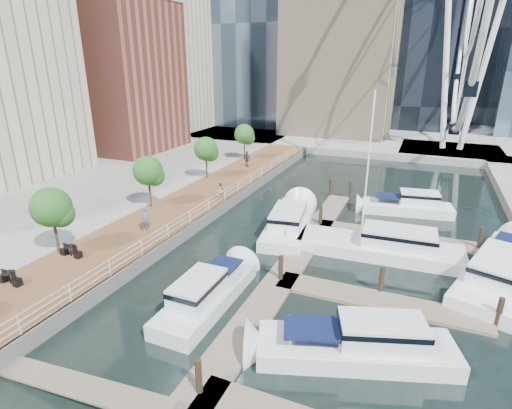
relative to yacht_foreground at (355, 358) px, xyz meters
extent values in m
plane|color=black|center=(-8.59, -2.81, 0.00)|extent=(520.00, 520.00, 0.00)
cube|color=brown|center=(-17.59, 12.19, 0.50)|extent=(6.00, 60.00, 1.00)
cube|color=#595954|center=(-14.59, 12.19, 0.50)|extent=(0.25, 60.00, 1.00)
cube|color=gray|center=(-8.59, 99.19, 0.50)|extent=(200.00, 114.00, 1.00)
cube|color=gray|center=(5.41, 49.19, 0.50)|extent=(14.00, 12.00, 1.00)
cube|color=#6D6051|center=(-5.59, 7.19, 0.10)|extent=(2.00, 32.00, 0.20)
cube|color=#6D6051|center=(0.41, 5.19, 0.10)|extent=(12.00, 2.00, 0.20)
cube|color=#6D6051|center=(0.41, 15.19, 0.10)|extent=(12.00, 2.00, 0.20)
cube|color=brown|center=(-38.59, 31.19, 11.00)|extent=(12.00, 14.00, 20.00)
cube|color=#BCAD8E|center=(-44.59, 47.19, 15.00)|extent=(14.00, 16.00, 28.00)
cylinder|color=white|center=(2.91, 49.19, 14.00)|extent=(0.80, 0.80, 26.00)
cylinder|color=white|center=(7.91, 49.19, 14.00)|extent=(0.80, 0.80, 26.00)
cylinder|color=#3F2B1C|center=(-19.99, 1.19, 2.20)|extent=(0.20, 0.20, 2.40)
sphere|color=#265B1E|center=(-19.99, 1.19, 4.30)|extent=(2.60, 2.60, 2.60)
cylinder|color=#3F2B1C|center=(-19.99, 11.19, 2.20)|extent=(0.20, 0.20, 2.40)
sphere|color=#265B1E|center=(-19.99, 11.19, 4.30)|extent=(2.60, 2.60, 2.60)
cylinder|color=#3F2B1C|center=(-19.99, 21.19, 2.20)|extent=(0.20, 0.20, 2.40)
sphere|color=#265B1E|center=(-19.99, 21.19, 4.30)|extent=(2.60, 2.60, 2.60)
cylinder|color=#3F2B1C|center=(-19.99, 31.19, 2.20)|extent=(0.20, 0.20, 2.40)
sphere|color=#265B1E|center=(-19.99, 31.19, 4.30)|extent=(2.60, 2.60, 2.60)
imported|color=#555571|center=(-16.90, 6.56, 1.96)|extent=(0.84, 0.76, 1.92)
imported|color=gray|center=(-15.24, 15.36, 1.87)|extent=(0.92, 1.03, 1.74)
imported|color=#31343E|center=(-18.01, 27.63, 1.97)|extent=(1.22, 0.73, 1.95)
camera|label=1|loc=(1.68, -15.88, 13.16)|focal=28.00mm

